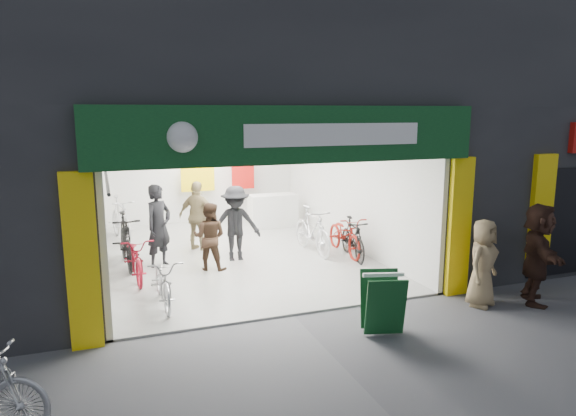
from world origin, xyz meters
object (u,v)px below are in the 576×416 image
bike_left_front (163,281)px  bike_right_front (353,239)px  pedestrian_near (482,263)px  sandwich_board (383,301)px

bike_left_front → bike_right_front: bike_right_front is taller
bike_left_front → pedestrian_near: pedestrian_near is taller
bike_left_front → pedestrian_near: 5.66m
bike_left_front → sandwich_board: size_ratio=1.82×
bike_left_front → pedestrian_near: size_ratio=1.09×
pedestrian_near → sandwich_board: pedestrian_near is taller
bike_right_front → pedestrian_near: pedestrian_near is taller
bike_right_front → sandwich_board: bearing=-101.8°
pedestrian_near → bike_left_front: bearing=133.0°
bike_left_front → bike_right_front: size_ratio=1.05×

